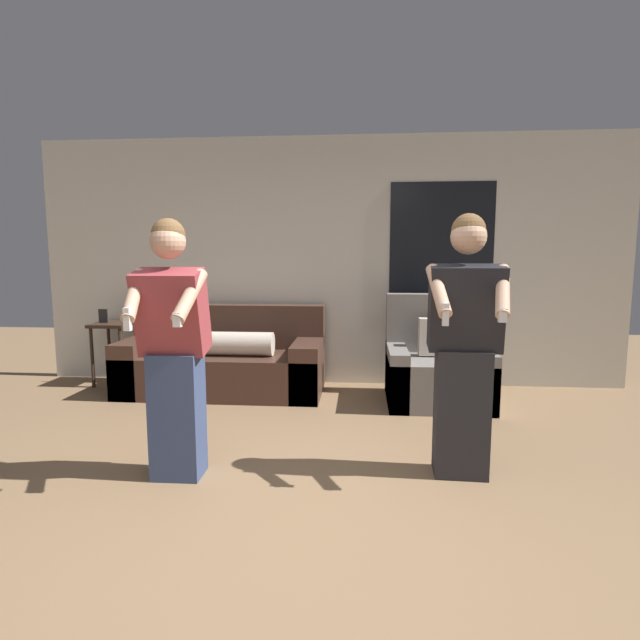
# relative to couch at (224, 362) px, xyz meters

# --- Properties ---
(ground_plane) EXTENTS (14.00, 14.00, 0.00)m
(ground_plane) POSITION_rel_couch_xyz_m (1.06, -2.68, -0.31)
(ground_plane) COLOR #846647
(wall_back) EXTENTS (6.43, 0.07, 2.70)m
(wall_back) POSITION_rel_couch_xyz_m (1.08, 0.48, 1.04)
(wall_back) COLOR beige
(wall_back) RESTS_ON ground_plane
(couch) EXTENTS (2.06, 0.90, 0.89)m
(couch) POSITION_rel_couch_xyz_m (0.00, 0.00, 0.00)
(couch) COLOR #472D23
(couch) RESTS_ON ground_plane
(armchair) EXTENTS (0.96, 0.89, 1.04)m
(armchair) POSITION_rel_couch_xyz_m (2.17, -0.19, 0.02)
(armchair) COLOR slate
(armchair) RESTS_ON ground_plane
(side_table) EXTENTS (0.40, 0.45, 0.84)m
(side_table) POSITION_rel_couch_xyz_m (-1.30, 0.20, 0.25)
(side_table) COLOR #332319
(side_table) RESTS_ON ground_plane
(person_left) EXTENTS (0.48, 0.50, 1.65)m
(person_left) POSITION_rel_couch_xyz_m (0.26, -2.06, 0.52)
(person_left) COLOR #384770
(person_left) RESTS_ON ground_plane
(person_right) EXTENTS (0.51, 0.49, 1.68)m
(person_right) POSITION_rel_couch_xyz_m (2.08, -1.87, 0.54)
(person_right) COLOR #28282D
(person_right) RESTS_ON ground_plane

